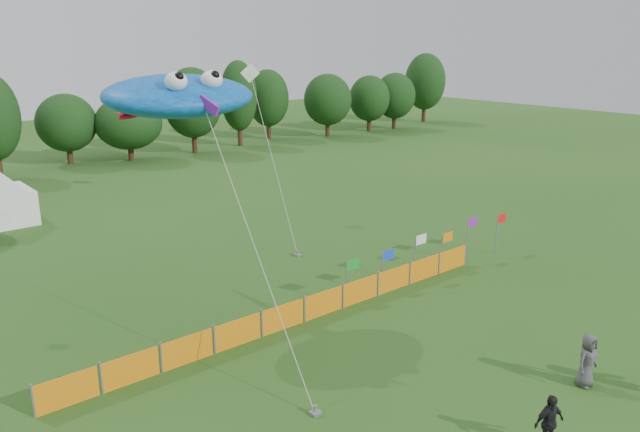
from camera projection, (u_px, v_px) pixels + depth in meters
treeline at (25, 121)px, 49.84m from camera, size 104.57×8.78×8.36m
barrier_fence at (304, 310)px, 24.11m from camera, size 19.90×0.06×1.00m
flag_row at (432, 247)px, 28.74m from camera, size 10.73×0.36×2.14m
spectator_d at (549, 423)px, 16.54m from camera, size 1.02×0.64×1.63m
spectator_e at (587, 360)px, 19.60m from camera, size 0.87×0.57×1.77m
stingray_kite at (175, 96)px, 23.05m from camera, size 6.27×16.19×9.61m
small_kite_white at (262, 120)px, 35.68m from camera, size 3.83×8.86×9.19m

